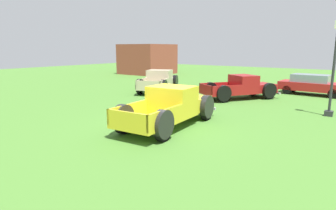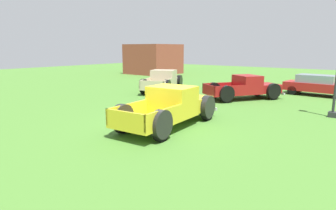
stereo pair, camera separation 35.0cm
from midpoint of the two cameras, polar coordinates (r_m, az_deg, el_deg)
The scene contains 6 objects.
ground_plane at distance 11.99m, azimuth -0.56°, elevation -4.20°, with size 80.00×80.00×0.00m, color #477A2D.
pickup_truck_foreground at distance 12.10m, azimuth 1.84°, elevation -0.26°, with size 2.42×5.47×1.64m.
pickup_truck_behind_left at distance 19.02m, azimuth 16.01°, elevation 3.31°, with size 4.18×5.07×1.51m.
pickup_truck_behind_right at distance 21.86m, azimuth -0.34°, elevation 4.81°, with size 3.60×5.48×1.58m.
sedan_distant_a at distance 22.18m, azimuth 27.90°, elevation 3.56°, with size 4.32×1.98×1.41m.
brick_pavilion at distance 36.84m, azimuth -2.62°, elevation 9.06°, with size 5.50×5.47×3.66m.
Camera 2 is at (7.31, -8.97, 3.18)m, focal length 30.79 mm.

